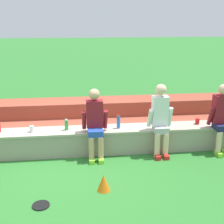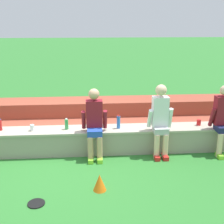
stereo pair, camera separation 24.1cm
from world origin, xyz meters
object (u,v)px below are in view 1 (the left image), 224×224
person_left_of_center (95,122)px  water_bottle_near_left (66,125)px  person_right_of_center (222,117)px  sports_cone (104,183)px  person_center (161,118)px  plastic_cup_middle (32,129)px  frisbee (41,205)px  plastic_cup_right_end (197,121)px  water_bottle_mid_right (118,122)px

person_left_of_center → water_bottle_near_left: size_ratio=6.06×
person_right_of_center → sports_cone: bearing=-154.3°
person_center → plastic_cup_middle: bearing=174.7°
person_right_of_center → frisbee: 3.85m
person_right_of_center → water_bottle_near_left: person_right_of_center is taller
person_center → sports_cone: 1.85m
person_right_of_center → water_bottle_near_left: (-3.11, 0.29, -0.13)m
water_bottle_near_left → plastic_cup_middle: size_ratio=1.81×
plastic_cup_right_end → sports_cone: 2.65m
person_center → frisbee: size_ratio=5.57×
water_bottle_near_left → water_bottle_mid_right: size_ratio=0.81×
sports_cone → frisbee: bearing=-162.2°
water_bottle_near_left → frisbee: water_bottle_near_left is taller
water_bottle_mid_right → frisbee: 2.35m
plastic_cup_middle → person_right_of_center: bearing=-3.8°
person_left_of_center → water_bottle_near_left: 0.62m
person_center → plastic_cup_middle: 2.55m
person_right_of_center → plastic_cup_middle: (-3.79, 0.25, -0.17)m
person_left_of_center → water_bottle_mid_right: 0.55m
person_center → sports_cone: size_ratio=5.16×
water_bottle_mid_right → water_bottle_near_left: bearing=178.7°
plastic_cup_middle → sports_cone: bearing=-48.5°
plastic_cup_middle → sports_cone: size_ratio=0.45×
water_bottle_near_left → plastic_cup_right_end: water_bottle_near_left is taller
plastic_cup_right_end → sports_cone: bearing=-144.6°
plastic_cup_right_end → plastic_cup_middle: bearing=-178.9°
person_right_of_center → frisbee: (-3.46, -1.51, -0.73)m
person_left_of_center → frisbee: size_ratio=5.30×
person_left_of_center → person_center: 1.29m
person_center → person_right_of_center: 1.26m
plastic_cup_middle → sports_cone: (1.29, -1.45, -0.43)m
person_left_of_center → plastic_cup_right_end: 2.21m
person_left_of_center → plastic_cup_right_end: bearing=7.1°
water_bottle_mid_right → plastic_cup_middle: water_bottle_mid_right is taller
water_bottle_near_left → sports_cone: size_ratio=0.81×
person_center → sports_cone: bearing=-135.5°
plastic_cup_right_end → person_right_of_center: bearing=-40.2°
person_left_of_center → sports_cone: size_ratio=4.91×
plastic_cup_right_end → frisbee: (-3.09, -1.83, -0.56)m
person_center → plastic_cup_right_end: size_ratio=11.78×
person_right_of_center → water_bottle_near_left: bearing=174.8°
plastic_cup_middle → sports_cone: 1.99m
frisbee → sports_cone: size_ratio=0.93×
water_bottle_near_left → plastic_cup_middle: water_bottle_near_left is taller
water_bottle_near_left → plastic_cup_right_end: 2.74m
plastic_cup_middle → frisbee: bearing=-79.5°
person_right_of_center → water_bottle_mid_right: 2.08m
person_right_of_center → water_bottle_near_left: 3.13m
sports_cone → plastic_cup_right_end: bearing=35.4°
frisbee → water_bottle_mid_right: bearing=51.7°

